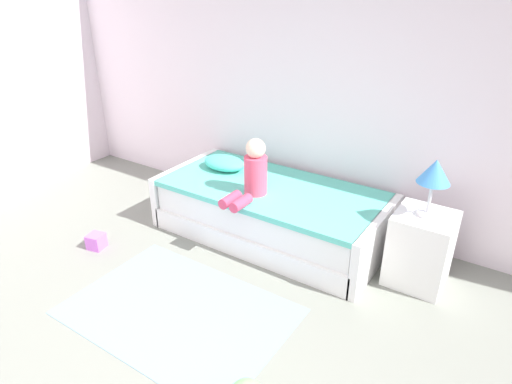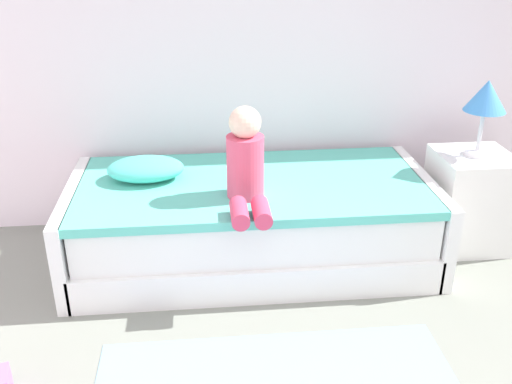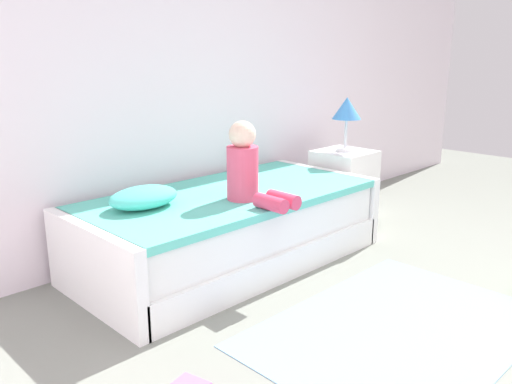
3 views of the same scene
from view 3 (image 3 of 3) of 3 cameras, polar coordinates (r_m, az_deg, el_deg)
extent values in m
cube|color=white|center=(4.25, -2.33, 15.49)|extent=(7.20, 0.10, 2.90)
cube|color=white|center=(3.65, -2.78, -6.12)|extent=(2.00, 1.00, 0.20)
cube|color=white|center=(3.57, -2.83, -2.75)|extent=(1.94, 0.94, 0.25)
cube|color=#59C6B2|center=(3.53, -2.86, -0.43)|extent=(1.98, 0.98, 0.05)
cube|color=white|center=(3.06, -17.31, -8.08)|extent=(0.07, 1.00, 0.50)
cube|color=white|center=(4.31, 7.31, -0.77)|extent=(0.07, 1.00, 0.50)
cube|color=white|center=(4.58, 9.48, 0.73)|extent=(0.44, 0.44, 0.60)
cylinder|color=silver|center=(4.51, 9.65, 4.61)|extent=(0.15, 0.15, 0.03)
cylinder|color=silver|center=(4.49, 9.72, 6.30)|extent=(0.02, 0.02, 0.24)
cone|color=#3F8CD8|center=(4.46, 9.84, 8.96)|extent=(0.24, 0.24, 0.18)
cylinder|color=#E04C6B|center=(3.32, -1.47, 2.06)|extent=(0.20, 0.20, 0.34)
sphere|color=beige|center=(3.27, -1.50, 6.27)|extent=(0.17, 0.17, 0.17)
cylinder|color=#D83F60|center=(3.11, 1.60, -1.22)|extent=(0.09, 0.22, 0.09)
cylinder|color=#D83F60|center=(3.18, 2.97, -0.83)|extent=(0.09, 0.22, 0.09)
ellipsoid|color=#4CCCBC|center=(3.23, -12.09, -0.56)|extent=(0.44, 0.30, 0.13)
cube|color=#7AA8CC|center=(2.95, 15.13, -14.10)|extent=(1.60, 1.10, 0.01)
camera|label=1|loc=(4.27, 56.49, 19.61)|focal=31.16mm
camera|label=2|loc=(2.09, 62.25, 18.78)|focal=40.32mm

